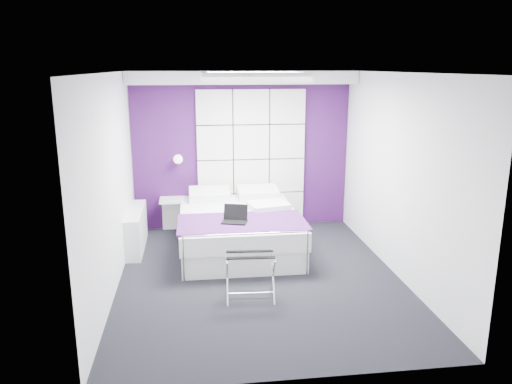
# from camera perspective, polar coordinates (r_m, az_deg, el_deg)

# --- Properties ---
(floor) EXTENTS (4.40, 4.40, 0.00)m
(floor) POSITION_cam_1_polar(r_m,az_deg,el_deg) (6.59, 0.42, -9.73)
(floor) COLOR black
(floor) RESTS_ON ground
(ceiling) EXTENTS (4.40, 4.40, 0.00)m
(ceiling) POSITION_cam_1_polar(r_m,az_deg,el_deg) (6.03, 0.46, 13.50)
(ceiling) COLOR white
(ceiling) RESTS_ON wall_back
(wall_back) EXTENTS (3.60, 0.00, 3.60)m
(wall_back) POSITION_cam_1_polar(r_m,az_deg,el_deg) (8.32, -1.63, 4.70)
(wall_back) COLOR silver
(wall_back) RESTS_ON floor
(wall_left) EXTENTS (0.00, 4.40, 4.40)m
(wall_left) POSITION_cam_1_polar(r_m,az_deg,el_deg) (6.20, -16.27, 0.82)
(wall_left) COLOR silver
(wall_left) RESTS_ON floor
(wall_right) EXTENTS (0.00, 4.40, 4.40)m
(wall_right) POSITION_cam_1_polar(r_m,az_deg,el_deg) (6.66, 15.97, 1.75)
(wall_right) COLOR silver
(wall_right) RESTS_ON floor
(accent_wall) EXTENTS (3.58, 0.02, 2.58)m
(accent_wall) POSITION_cam_1_polar(r_m,az_deg,el_deg) (8.31, -1.63, 4.69)
(accent_wall) COLOR #391047
(accent_wall) RESTS_ON wall_back
(soffit) EXTENTS (3.58, 0.50, 0.20)m
(soffit) POSITION_cam_1_polar(r_m,az_deg,el_deg) (7.96, -1.51, 12.95)
(soffit) COLOR silver
(soffit) RESTS_ON wall_back
(headboard) EXTENTS (1.80, 0.08, 2.30)m
(headboard) POSITION_cam_1_polar(r_m,az_deg,el_deg) (8.30, -0.55, 3.77)
(headboard) COLOR silver
(headboard) RESTS_ON wall_back
(skylight) EXTENTS (1.36, 0.86, 0.12)m
(skylight) POSITION_cam_1_polar(r_m,az_deg,el_deg) (6.62, -0.27, 13.13)
(skylight) COLOR white
(skylight) RESTS_ON ceiling
(wall_lamp) EXTENTS (0.15, 0.15, 0.15)m
(wall_lamp) POSITION_cam_1_polar(r_m,az_deg,el_deg) (8.16, -8.90, 3.77)
(wall_lamp) COLOR white
(wall_lamp) RESTS_ON wall_back
(radiator) EXTENTS (0.22, 1.20, 0.60)m
(radiator) POSITION_cam_1_polar(r_m,az_deg,el_deg) (7.70, -13.53, -4.17)
(radiator) COLOR silver
(radiator) RESTS_ON floor
(bed) EXTENTS (1.76, 2.13, 0.75)m
(bed) POSITION_cam_1_polar(r_m,az_deg,el_deg) (7.46, -2.02, -4.23)
(bed) COLOR silver
(bed) RESTS_ON floor
(nightstand) EXTENTS (0.45, 0.35, 0.05)m
(nightstand) POSITION_cam_1_polar(r_m,az_deg,el_deg) (8.27, -9.41, -0.89)
(nightstand) COLOR silver
(nightstand) RESTS_ON wall_back
(luggage_rack) EXTENTS (0.56, 0.41, 0.55)m
(luggage_rack) POSITION_cam_1_polar(r_m,az_deg,el_deg) (5.95, -0.67, -9.59)
(luggage_rack) COLOR silver
(luggage_rack) RESTS_ON floor
(laptop) EXTENTS (0.33, 0.24, 0.24)m
(laptop) POSITION_cam_1_polar(r_m,az_deg,el_deg) (6.84, -2.51, -2.95)
(laptop) COLOR black
(laptop) RESTS_ON bed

